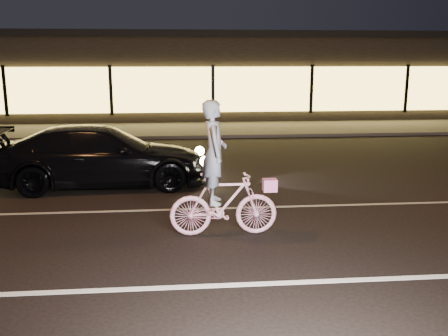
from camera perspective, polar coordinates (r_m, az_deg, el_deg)
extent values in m
plane|color=black|center=(8.37, 5.95, -8.51)|extent=(90.00, 90.00, 0.00)
cube|color=silver|center=(7.02, 8.36, -12.81)|extent=(60.00, 0.12, 0.01)
cube|color=gray|center=(10.23, 3.80, -4.51)|extent=(60.00, 0.10, 0.01)
cube|color=#383533|center=(20.93, -0.90, 4.42)|extent=(30.00, 4.00, 0.12)
cube|color=black|center=(26.73, -1.91, 10.34)|extent=(25.00, 8.00, 4.00)
cube|color=black|center=(26.73, -1.95, 14.74)|extent=(25.40, 8.40, 0.30)
cube|color=#F7D056|center=(22.66, -1.29, 8.95)|extent=(23.00, 0.15, 2.00)
cube|color=black|center=(23.72, -23.75, 8.07)|extent=(0.15, 0.08, 2.20)
cube|color=black|center=(22.72, -12.80, 8.66)|extent=(0.15, 0.08, 2.20)
cube|color=black|center=(22.58, -1.27, 8.94)|extent=(0.15, 0.08, 2.20)
cube|color=black|center=(23.33, 9.96, 8.87)|extent=(0.15, 0.08, 2.20)
cube|color=black|center=(24.88, 20.13, 8.52)|extent=(0.15, 0.08, 2.20)
imported|color=#E9356C|center=(8.52, -0.05, -4.13)|extent=(1.85, 0.52, 1.11)
imported|color=silver|center=(8.29, -1.14, 1.80)|extent=(0.42, 0.64, 1.74)
cube|color=#FF59C2|center=(8.54, 5.26, -1.96)|extent=(0.23, 0.19, 0.21)
imported|color=black|center=(12.13, -13.74, 1.33)|extent=(5.05, 2.27, 1.44)
sphere|color=#FFF2BF|center=(12.79, -2.81, 1.96)|extent=(0.24, 0.24, 0.24)
sphere|color=#FFF2BF|center=(11.50, -2.17, 0.78)|extent=(0.24, 0.24, 0.24)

